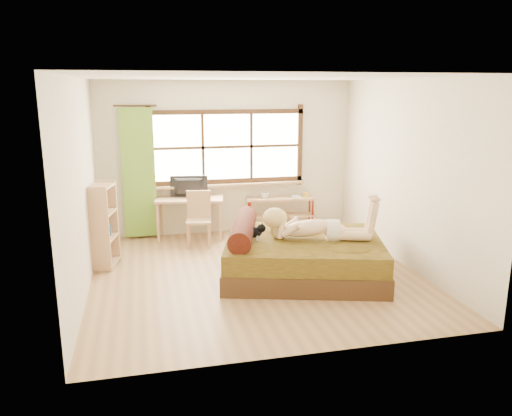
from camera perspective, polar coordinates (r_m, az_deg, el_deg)
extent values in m
plane|color=#9E754C|center=(7.12, -0.07, -7.54)|extent=(4.50, 4.50, 0.00)
plane|color=white|center=(6.65, -0.08, 14.72)|extent=(4.50, 4.50, 0.00)
plane|color=silver|center=(8.94, -3.31, 5.73)|extent=(4.50, 0.00, 4.50)
plane|color=silver|center=(4.64, 6.13, -1.69)|extent=(4.50, 0.00, 4.50)
plane|color=silver|center=(6.64, -19.39, 2.24)|extent=(0.00, 4.50, 4.50)
plane|color=silver|center=(7.58, 16.79, 3.75)|extent=(0.00, 4.50, 4.50)
cube|color=#FFEDBF|center=(8.91, -3.32, 7.00)|extent=(2.60, 0.01, 1.30)
cube|color=tan|center=(8.94, -3.18, 2.67)|extent=(2.80, 0.16, 0.04)
cube|color=#5C9027|center=(8.73, -13.26, 3.87)|extent=(0.55, 0.10, 2.20)
cube|color=#301D0E|center=(7.07, 5.42, -6.61)|extent=(2.54, 2.24, 0.27)
cube|color=#3A250D|center=(6.98, 5.47, -4.54)|extent=(2.49, 2.20, 0.27)
cylinder|color=black|center=(6.92, -1.45, -2.37)|extent=(0.69, 1.49, 0.30)
cube|color=tan|center=(8.67, -7.62, 1.00)|extent=(1.22, 0.71, 0.04)
cube|color=tan|center=(8.60, -11.14, -1.66)|extent=(0.06, 0.06, 0.69)
cube|color=tan|center=(8.52, -4.11, -1.57)|extent=(0.06, 0.06, 0.69)
cube|color=tan|center=(9.01, -10.80, -0.96)|extent=(0.06, 0.06, 0.69)
cube|color=tan|center=(8.93, -4.09, -0.87)|extent=(0.06, 0.06, 0.69)
imported|color=black|center=(8.67, -7.69, 2.40)|extent=(0.65, 0.19, 0.37)
cube|color=tan|center=(8.31, -6.57, -1.49)|extent=(0.46, 0.46, 0.04)
cube|color=tan|center=(8.42, -6.56, 0.47)|extent=(0.40, 0.10, 0.46)
cube|color=tan|center=(8.21, -7.79, -3.30)|extent=(0.04, 0.04, 0.40)
cube|color=tan|center=(8.19, -5.39, -3.27)|extent=(0.04, 0.04, 0.40)
cube|color=tan|center=(8.54, -7.63, -2.63)|extent=(0.04, 0.04, 0.40)
cube|color=tan|center=(8.52, -5.32, -2.60)|extent=(0.04, 0.04, 0.40)
cube|color=tan|center=(9.10, 2.84, 1.10)|extent=(1.27, 0.44, 0.04)
cube|color=tan|center=(9.17, 2.81, -0.81)|extent=(1.27, 0.44, 0.03)
cylinder|color=maroon|center=(8.97, -0.66, -0.98)|extent=(0.04, 0.04, 0.62)
cylinder|color=maroon|center=(9.16, 6.47, -0.76)|extent=(0.04, 0.04, 0.62)
cylinder|color=maroon|center=(9.21, -0.83, -0.60)|extent=(0.04, 0.04, 0.62)
cylinder|color=maroon|center=(9.40, 6.13, -0.39)|extent=(0.04, 0.04, 0.62)
cube|color=#BA902E|center=(9.18, 5.72, 1.55)|extent=(0.11, 0.11, 0.08)
imported|color=gray|center=(9.01, 1.00, 1.46)|extent=(0.15, 0.15, 0.11)
imported|color=gray|center=(9.15, 4.04, 1.34)|extent=(0.20, 0.25, 0.02)
cube|color=tan|center=(7.74, -16.75, -5.99)|extent=(0.40, 0.55, 0.03)
cube|color=tan|center=(7.63, -16.95, -3.28)|extent=(0.40, 0.55, 0.03)
cube|color=tan|center=(7.53, -17.15, -0.49)|extent=(0.40, 0.55, 0.03)
cube|color=tan|center=(7.45, -17.35, 2.37)|extent=(0.40, 0.55, 0.03)
cube|color=tan|center=(7.34, -17.57, -2.41)|extent=(0.30, 0.09, 1.23)
cube|color=tan|center=(7.81, -16.56, -1.40)|extent=(0.30, 0.09, 1.23)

